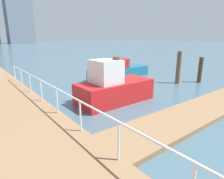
# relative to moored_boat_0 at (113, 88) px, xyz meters

# --- Properties ---
(ground_plane) EXTENTS (300.00, 300.00, 0.00)m
(ground_plane) POSITION_rel_moored_boat_0_xyz_m (-0.22, 5.05, -0.80)
(ground_plane) COLOR #476675
(floating_dock) EXTENTS (14.23, 2.00, 0.18)m
(floating_dock) POSITION_rel_moored_boat_0_xyz_m (3.39, -3.67, -0.71)
(floating_dock) COLOR #93704C
(floating_dock) RESTS_ON ground_plane
(boardwalk_railing) EXTENTS (0.06, 27.42, 1.08)m
(boardwalk_railing) POSITION_rel_moored_boat_0_xyz_m (-3.37, -6.49, 0.46)
(boardwalk_railing) COLOR white
(boardwalk_railing) RESTS_ON boardwalk
(dock_piling_1) EXTENTS (0.31, 0.31, 1.94)m
(dock_piling_1) POSITION_rel_moored_boat_0_xyz_m (8.13, -0.43, 0.17)
(dock_piling_1) COLOR #473826
(dock_piling_1) RESTS_ON ground_plane
(dock_piling_2) EXTENTS (0.35, 0.35, 2.46)m
(dock_piling_2) POSITION_rel_moored_boat_0_xyz_m (-0.07, -0.33, 0.43)
(dock_piling_2) COLOR brown
(dock_piling_2) RESTS_ON ground_plane
(dock_piling_3) EXTENTS (0.33, 0.33, 2.41)m
(dock_piling_3) POSITION_rel_moored_boat_0_xyz_m (6.52, 0.41, 0.40)
(dock_piling_3) COLOR brown
(dock_piling_3) RESTS_ON ground_plane
(moored_boat_0) EXTENTS (4.20, 1.88, 2.31)m
(moored_boat_0) POSITION_rel_moored_boat_0_xyz_m (0.00, 0.00, 0.00)
(moored_boat_0) COLOR red
(moored_boat_0) RESTS_ON ground_plane
(moored_boat_1) EXTENTS (5.94, 1.84, 1.62)m
(moored_boat_1) POSITION_rel_moored_boat_0_xyz_m (4.23, 4.67, -0.19)
(moored_boat_1) COLOR #1E6B8C
(moored_boat_1) RESTS_ON ground_plane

